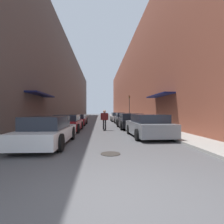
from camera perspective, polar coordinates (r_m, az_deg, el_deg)
name	(u,v)px	position (r m, az deg, el deg)	size (l,w,h in m)	color
ground	(101,120)	(30.03, -3.73, -2.62)	(148.08, 148.08, 0.00)	#515154
curb_strip_left	(79,118)	(37.00, -10.81, -1.99)	(1.80, 67.31, 0.12)	#A3A099
curb_strip_right	(122,118)	(37.05, 3.21, -1.98)	(1.80, 67.31, 0.12)	#A3A099
building_row_left	(65,86)	(37.78, -15.23, 8.16)	(4.90, 67.31, 13.42)	#564C47
building_row_right	(135,85)	(37.90, 7.61, 8.64)	(4.90, 67.31, 14.07)	brown
parked_car_left_0	(48,131)	(8.38, -20.12, -5.88)	(1.88, 4.71, 1.29)	silver
parked_car_left_1	(68,123)	(13.59, -14.16, -3.56)	(1.95, 4.16, 1.26)	maroon
parked_car_left_2	(77,120)	(19.46, -11.27, -2.48)	(1.99, 4.76, 1.17)	maroon
parked_car_right_0	(148,126)	(10.53, 11.78, -4.52)	(2.07, 4.26, 1.33)	gray
parked_car_right_1	(130,121)	(15.47, 5.99, -2.98)	(2.07, 4.37, 1.32)	black
parked_car_right_2	(123,119)	(20.68, 3.67, -2.18)	(1.93, 4.06, 1.32)	#515459
parked_car_right_3	(118,117)	(25.92, 1.86, -1.66)	(2.02, 4.34, 1.32)	silver
skateboarder	(104,118)	(13.85, -2.47, -1.92)	(0.62, 0.78, 1.62)	black
manhole_cover	(110,154)	(6.36, -0.51, -13.47)	(0.70, 0.70, 0.02)	#332D28
traffic_light	(129,105)	(28.96, 5.67, 2.28)	(0.16, 0.22, 3.96)	#2D2D2D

